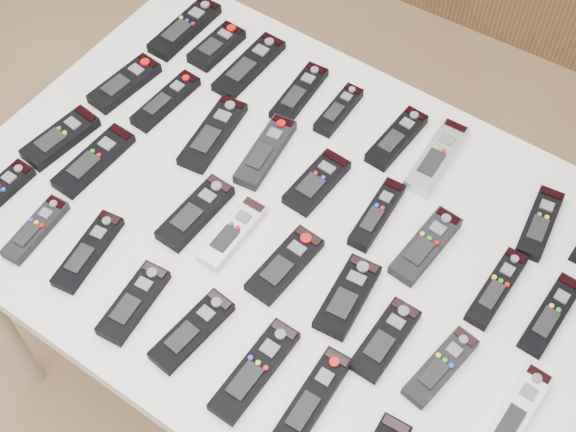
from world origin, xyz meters
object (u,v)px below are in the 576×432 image
Objects in this scene: remote_5 at (397,138)px; remote_7 at (540,223)px; remote_20 at (195,213)px; remote_1 at (217,46)px; remote_30 at (134,303)px; remote_31 at (192,331)px; remote_26 at (516,413)px; remote_12 at (266,152)px; remote_3 at (299,93)px; remote_2 at (249,66)px; remote_9 at (125,83)px; remote_17 at (551,315)px; remote_22 at (285,265)px; remote_6 at (437,157)px; remote_13 at (317,182)px; remote_18 at (61,138)px; remote_33 at (311,400)px; remote_4 at (339,110)px; table at (288,238)px; remote_24 at (385,340)px; remote_11 at (213,134)px; remote_29 at (88,251)px; remote_19 at (94,160)px; remote_23 at (347,297)px; remote_14 at (377,214)px; remote_28 at (36,230)px; remote_0 at (185,28)px; remote_10 at (166,101)px; remote_32 at (255,370)px; remote_21 at (233,233)px; remote_16 at (497,288)px; remote_15 at (426,246)px.

remote_7 is at bearing -1.37° from remote_5.
remote_1 is at bearing 124.03° from remote_20.
remote_30 is at bearing -140.42° from remote_7.
remote_26 is at bearing 25.02° from remote_31.
remote_12 is at bearing -134.97° from remote_5.
remote_3 is 0.37m from remote_20.
remote_9 is at bearing -133.19° from remote_2.
remote_17 and remote_22 have the same top height.
remote_6 is 0.25m from remote_13.
remote_18 reaches higher than remote_33.
remote_6 is 1.28× the size of remote_13.
remote_2 is 1.20× the size of remote_18.
remote_4 is 0.47m from remote_7.
remote_24 is at bearing -21.29° from table.
remote_2 is at bearing 146.13° from remote_24.
remote_20 is at bearing -70.24° from remote_11.
remote_24 and remote_29 have the same top height.
remote_6 is 0.42m from remote_24.
remote_19 is 0.58m from remote_23.
remote_12 is at bearing 8.54° from remote_9.
remote_22 is 0.92× the size of remote_26.
remote_7 is (0.40, 0.27, 0.07)m from table.
remote_1 is 0.84× the size of remote_14.
remote_20 is 0.30m from remote_28.
remote_0 is 0.65m from remote_14.
remote_10 and remote_32 have the same top height.
remote_30 is at bearing -104.72° from remote_21.
remote_26 is at bearing -55.41° from remote_16.
remote_1 reaches higher than remote_10.
remote_14 reaches higher than table.
remote_12 reaches higher than table.
remote_21 and remote_29 have the same top height.
remote_9 and remote_30 have the same top height.
remote_20 is 0.95× the size of remote_26.
remote_2 and remote_32 have the same top height.
remote_2 reaches higher than table.
remote_4 and remote_23 have the same top height.
remote_29 is at bearing -140.29° from remote_15.
remote_22 is at bearing -54.54° from remote_12.
remote_10 is 0.93m from remote_26.
remote_17 is at bearing 1.67° from remote_13.
remote_17 is 1.08× the size of remote_30.
remote_28 is 0.77× the size of remote_32.
remote_3 is (0.23, -0.01, -0.00)m from remote_1.
remote_26 is at bearing -18.87° from remote_13.
remote_16 is 0.99× the size of remote_17.
remote_16 is 0.89× the size of remote_33.
remote_1 is 0.46m from remote_5.
remote_23 reaches higher than remote_29.
remote_24 is at bearing 19.54° from remote_30.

